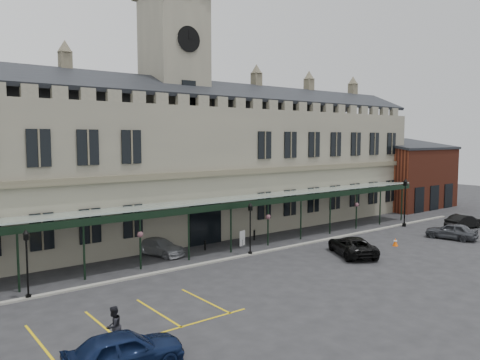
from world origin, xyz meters
TOP-DOWN VIEW (x-y plane):
  - ground at (0.00, 0.00)m, footprint 140.00×140.00m
  - station_building at (0.00, 15.91)m, footprint 60.00×10.36m
  - clock_tower at (0.00, 16.00)m, footprint 5.60×5.60m
  - canopy at (0.00, 7.46)m, footprint 50.00×4.10m
  - brick_annex at (34.00, 12.97)m, footprint 12.40×8.36m
  - kerb at (0.00, 5.50)m, footprint 60.00×0.40m
  - parking_markings at (-14.00, -1.50)m, footprint 16.00×6.00m
  - tree_behind_mid at (8.00, 25.00)m, footprint 6.00×6.00m
  - tree_behind_right at (24.00, 25.00)m, footprint 6.00×6.00m
  - lamp_post_left at (-15.89, 5.49)m, footprint 0.39×0.39m
  - lamp_post_mid at (0.64, 5.50)m, footprint 0.40×0.40m
  - lamp_post_right at (21.07, 4.93)m, footprint 0.48×0.48m
  - traffic_cone at (12.51, 0.27)m, footprint 0.43×0.43m
  - sign_board at (2.17, 8.46)m, footprint 0.74×0.28m
  - bollard_left at (-1.28, 9.07)m, footprint 0.15×0.15m
  - bollard_right at (4.37, 9.50)m, footprint 0.16×0.16m
  - car_left_a at (-15.00, -5.74)m, footprint 4.97×2.37m
  - car_taxi at (-5.00, 10.00)m, footprint 3.22×4.89m
  - car_van at (7.00, 0.54)m, footprint 4.80×5.96m
  - car_right_a at (19.00, -1.26)m, footprint 2.77×4.72m
  - car_right_b at (25.00, 0.54)m, footprint 4.55×2.15m
  - person_b at (-14.43, -3.33)m, footprint 1.09×1.01m

SIDE VIEW (x-z plane):
  - ground at x=0.00m, z-range 0.00..0.00m
  - parking_markings at x=-14.00m, z-range -0.01..0.01m
  - kerb at x=0.00m, z-range 0.00..0.12m
  - traffic_cone at x=12.51m, z-range -0.01..0.68m
  - bollard_left at x=-1.28m, z-range 0.00..0.82m
  - bollard_right at x=4.37m, z-range 0.00..0.92m
  - sign_board at x=2.17m, z-range -0.02..1.28m
  - car_taxi at x=-5.00m, z-range 0.00..1.32m
  - car_right_b at x=25.00m, z-range 0.00..1.44m
  - car_right_a at x=19.00m, z-range 0.00..1.51m
  - car_van at x=7.00m, z-range 0.00..1.51m
  - car_left_a at x=-15.00m, z-range 0.00..1.64m
  - person_b at x=-14.43m, z-range 0.00..1.81m
  - canopy at x=0.00m, z-range 0.25..4.55m
  - lamp_post_left at x=-15.89m, z-range 0.38..4.48m
  - lamp_post_mid at x=0.64m, z-range 0.39..4.61m
  - lamp_post_right at x=21.07m, z-range 0.47..5.53m
  - brick_annex at x=34.00m, z-range -0.46..8.77m
  - station_building at x=0.00m, z-range -2.18..15.12m
  - tree_behind_mid at x=8.00m, z-range 4.81..20.81m
  - tree_behind_right at x=24.00m, z-range 4.81..20.81m
  - clock_tower at x=0.00m, z-range 0.71..25.51m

